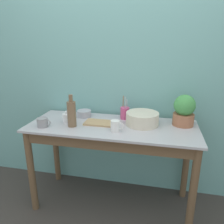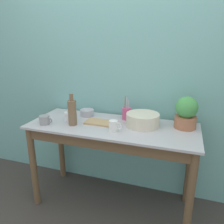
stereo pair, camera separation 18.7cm
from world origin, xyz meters
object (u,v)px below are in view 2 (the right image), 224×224
(bottle_tall, at_px, (72,112))
(bowl_wash_large, at_px, (143,120))
(potted_plant, at_px, (186,113))
(tray_board, at_px, (101,122))
(bottle_short, at_px, (70,116))
(mug_grey, at_px, (45,120))
(bowl_small_steel, at_px, (87,113))
(mug_white, at_px, (114,126))
(utensil_cup, at_px, (127,113))

(bottle_tall, bearing_deg, bowl_wash_large, 16.07)
(potted_plant, xyz_separation_m, tray_board, (-0.71, -0.13, -0.13))
(bottle_short, bearing_deg, potted_plant, 8.88)
(bottle_tall, relative_size, mug_grey, 2.27)
(mug_grey, relative_size, bowl_small_steel, 0.90)
(mug_grey, relative_size, mug_white, 1.14)
(bowl_small_steel, bearing_deg, bottle_short, -114.95)
(utensil_cup, bearing_deg, bottle_tall, -144.93)
(mug_white, relative_size, bowl_small_steel, 0.79)
(bottle_tall, distance_m, bowl_small_steel, 0.28)
(bowl_small_steel, bearing_deg, mug_white, -38.91)
(mug_grey, bearing_deg, bottle_short, 40.17)
(tray_board, bearing_deg, bowl_wash_large, 9.04)
(utensil_cup, relative_size, tray_board, 0.79)
(bottle_tall, distance_m, bottle_short, 0.13)
(bottle_tall, relative_size, tray_board, 1.00)
(bowl_wash_large, distance_m, bottle_short, 0.67)
(bowl_small_steel, distance_m, tray_board, 0.26)
(bottle_tall, relative_size, mug_white, 2.59)
(bowl_small_steel, bearing_deg, potted_plant, -2.05)
(potted_plant, distance_m, bottle_tall, 0.96)
(mug_white, bearing_deg, bottle_short, 166.58)
(tray_board, bearing_deg, potted_plant, 10.02)
(bowl_small_steel, bearing_deg, mug_grey, -127.68)
(mug_grey, distance_m, tray_board, 0.50)
(bowl_wash_large, relative_size, bowl_small_steel, 2.08)
(bottle_tall, height_order, tray_board, bottle_tall)
(utensil_cup, bearing_deg, bowl_small_steel, -177.23)
(utensil_cup, height_order, tray_board, utensil_cup)
(utensil_cup, bearing_deg, tray_board, -136.75)
(bottle_short, bearing_deg, bottle_tall, -46.71)
(utensil_cup, xyz_separation_m, tray_board, (-0.19, -0.18, -0.05))
(bottle_short, relative_size, tray_board, 0.38)
(potted_plant, bearing_deg, bowl_wash_large, -168.96)
(mug_grey, bearing_deg, tray_board, 20.48)
(bowl_wash_large, distance_m, bottle_tall, 0.61)
(mug_grey, bearing_deg, bottle_tall, 14.50)
(mug_white, xyz_separation_m, bowl_small_steel, (-0.37, 0.30, -0.02))
(bottle_tall, height_order, mug_white, bottle_tall)
(bottle_tall, distance_m, mug_grey, 0.26)
(bowl_wash_large, distance_m, utensil_cup, 0.21)
(bowl_small_steel, height_order, tray_board, bowl_small_steel)
(potted_plant, distance_m, tray_board, 0.73)
(bowl_wash_large, bearing_deg, bottle_short, -172.27)
(bowl_wash_large, xyz_separation_m, tray_board, (-0.36, -0.06, -0.05))
(bottle_short, height_order, bowl_small_steel, bottle_short)
(potted_plant, distance_m, mug_grey, 1.22)
(bowl_wash_large, height_order, tray_board, bowl_wash_large)
(bowl_small_steel, xyz_separation_m, utensil_cup, (0.40, 0.02, 0.03))
(bowl_small_steel, bearing_deg, utensil_cup, 2.77)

